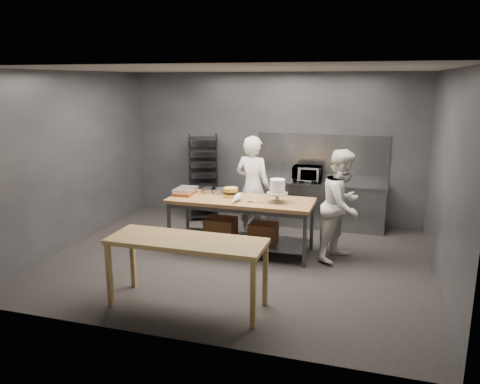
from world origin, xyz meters
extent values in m
plane|color=black|center=(0.00, 0.00, 0.00)|extent=(6.00, 6.00, 0.00)
cube|color=#4C4F54|center=(0.00, 2.50, 1.50)|extent=(6.00, 0.04, 3.00)
cube|color=#96623C|center=(-0.06, 0.38, 0.89)|extent=(2.40, 0.90, 0.06)
cube|color=#47494C|center=(-0.06, 0.38, 0.20)|extent=(2.25, 0.75, 0.03)
cylinder|color=#47494C|center=(-1.20, -0.01, 0.43)|extent=(0.06, 0.06, 0.86)
cylinder|color=#47494C|center=(-1.20, 0.77, 0.43)|extent=(0.06, 0.06, 0.86)
cylinder|color=#47494C|center=(1.08, -0.01, 0.43)|extent=(0.06, 0.06, 0.86)
cylinder|color=#47494C|center=(1.08, 0.77, 0.43)|extent=(0.06, 0.06, 0.86)
cube|color=brown|center=(-0.41, 0.35, 0.39)|extent=(0.50, 0.40, 0.35)
cube|color=brown|center=(0.32, 0.43, 0.36)|extent=(0.45, 0.38, 0.30)
cube|color=olive|center=(-0.15, -1.70, 0.87)|extent=(2.00, 0.70, 0.06)
cube|color=olive|center=(-1.10, -2.00, 0.42)|extent=(0.06, 0.06, 0.84)
cube|color=olive|center=(-1.10, -1.40, 0.42)|extent=(0.06, 0.06, 0.84)
cube|color=olive|center=(0.80, -2.00, 0.42)|extent=(0.06, 0.06, 0.84)
cube|color=olive|center=(0.80, -1.40, 0.42)|extent=(0.06, 0.06, 0.84)
cube|color=slate|center=(1.00, 2.18, 0.88)|extent=(2.60, 0.60, 0.04)
cube|color=slate|center=(1.00, 2.18, 0.43)|extent=(2.56, 0.56, 0.86)
cube|color=slate|center=(1.00, 2.48, 1.35)|extent=(2.60, 0.02, 0.90)
cube|color=black|center=(-1.39, 2.10, 0.88)|extent=(0.79, 0.82, 1.75)
cube|color=silver|center=(-1.39, 2.10, 0.54)|extent=(0.44, 0.36, 0.45)
imported|color=white|center=(-0.06, 1.13, 0.94)|extent=(0.78, 0.61, 1.89)
imported|color=silver|center=(1.59, 0.53, 0.90)|extent=(0.97, 1.07, 1.80)
imported|color=black|center=(0.76, 2.18, 1.05)|extent=(0.54, 0.37, 0.30)
cylinder|color=#A89D86|center=(0.57, 0.34, 0.93)|extent=(0.20, 0.20, 0.02)
cylinder|color=#A89D86|center=(0.57, 0.34, 1.00)|extent=(0.06, 0.06, 0.12)
cylinder|color=#A89D86|center=(0.57, 0.34, 1.07)|extent=(0.34, 0.34, 0.02)
cylinder|color=white|center=(0.57, 0.34, 1.19)|extent=(0.24, 0.24, 0.22)
cylinder|color=gold|center=(-0.26, 0.45, 0.95)|extent=(0.24, 0.24, 0.06)
cylinder|color=black|center=(-0.26, 0.45, 1.00)|extent=(0.24, 0.24, 0.04)
cylinder|color=gold|center=(-0.26, 0.45, 1.05)|extent=(0.24, 0.24, 0.06)
cylinder|color=gray|center=(-0.73, 0.64, 0.96)|extent=(0.26, 0.26, 0.07)
cylinder|color=gray|center=(-0.53, 0.68, 0.96)|extent=(0.30, 0.30, 0.07)
cylinder|color=gray|center=(-1.12, 0.57, 0.96)|extent=(0.28, 0.28, 0.07)
cone|color=white|center=(-0.07, 0.10, 0.98)|extent=(0.13, 0.38, 0.12)
cube|color=slate|center=(0.33, 0.21, 0.92)|extent=(0.28, 0.02, 0.00)
cube|color=black|center=(0.15, 0.21, 0.93)|extent=(0.09, 0.02, 0.02)
cube|color=#9E541F|center=(-1.07, 0.29, 0.95)|extent=(0.30, 0.20, 0.05)
cube|color=silver|center=(-1.07, 0.29, 1.00)|extent=(0.31, 0.21, 0.06)
cube|color=#9E541F|center=(-1.08, 0.54, 0.95)|extent=(0.30, 0.20, 0.05)
cube|color=silver|center=(-1.08, 0.54, 1.00)|extent=(0.31, 0.21, 0.06)
camera|label=1|loc=(2.09, -6.82, 2.84)|focal=35.00mm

